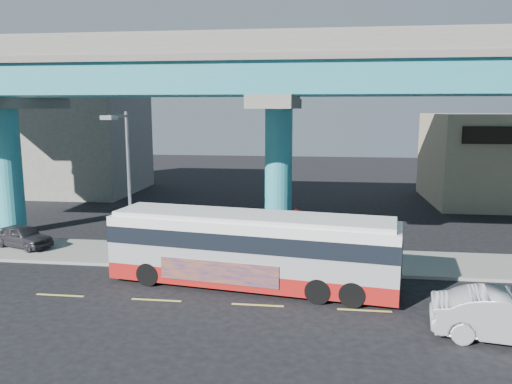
# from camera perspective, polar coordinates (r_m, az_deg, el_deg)

# --- Properties ---
(ground) EXTENTS (120.00, 120.00, 0.00)m
(ground) POSITION_cam_1_polar(r_m,az_deg,el_deg) (19.77, 0.30, -12.48)
(ground) COLOR black
(ground) RESTS_ON ground
(sidewalk) EXTENTS (70.00, 4.00, 0.15)m
(sidewalk) POSITION_cam_1_polar(r_m,az_deg,el_deg) (24.91, 1.85, -7.61)
(sidewalk) COLOR gray
(sidewalk) RESTS_ON ground
(lane_markings) EXTENTS (58.00, 0.12, 0.01)m
(lane_markings) POSITION_cam_1_polar(r_m,az_deg,el_deg) (19.50, 0.19, -12.79)
(lane_markings) COLOR #D8C64C
(lane_markings) RESTS_ON ground
(viaduct) EXTENTS (52.00, 12.40, 11.70)m
(viaduct) POSITION_cam_1_polar(r_m,az_deg,el_deg) (27.45, 2.68, 13.13)
(viaduct) COLOR teal
(viaduct) RESTS_ON ground
(building_concrete) EXTENTS (12.00, 10.00, 9.00)m
(building_concrete) POSITION_cam_1_polar(r_m,az_deg,el_deg) (47.78, -20.56, 5.43)
(building_concrete) COLOR gray
(building_concrete) RESTS_ON ground
(transit_bus) EXTENTS (12.33, 4.40, 3.10)m
(transit_bus) POSITION_cam_1_polar(r_m,az_deg,el_deg) (20.93, -0.50, -6.30)
(transit_bus) COLOR #9E1513
(transit_bus) RESTS_ON ground
(sedan) EXTENTS (3.29, 5.39, 1.59)m
(sedan) POSITION_cam_1_polar(r_m,az_deg,el_deg) (18.38, 27.04, -12.66)
(sedan) COLOR #A5A5AA
(sedan) RESTS_ON ground
(parked_car) EXTENTS (3.57, 4.37, 1.19)m
(parked_car) POSITION_cam_1_polar(r_m,az_deg,el_deg) (29.22, -25.13, -4.58)
(parked_car) COLOR #2E2E33
(parked_car) RESTS_ON sidewalk
(street_lamp) EXTENTS (0.50, 2.36, 7.12)m
(street_lamp) POSITION_cam_1_polar(r_m,az_deg,el_deg) (23.53, -14.86, 2.89)
(street_lamp) COLOR gray
(street_lamp) RESTS_ON sidewalk
(stop_sign) EXTENTS (0.59, 0.61, 2.74)m
(stop_sign) POSITION_cam_1_polar(r_m,az_deg,el_deg) (23.01, 4.61, -3.75)
(stop_sign) COLOR gray
(stop_sign) RESTS_ON sidewalk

